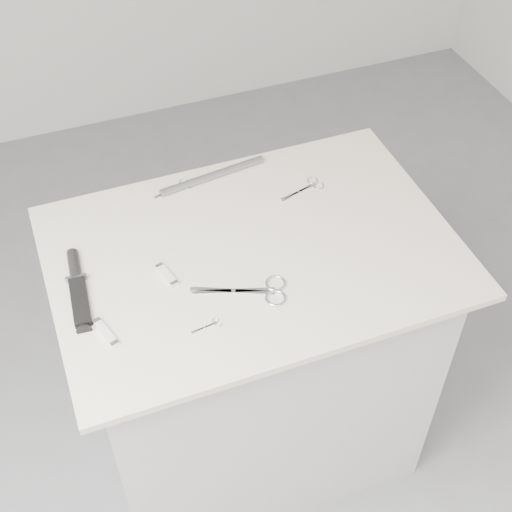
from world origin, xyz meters
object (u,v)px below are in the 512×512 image
object	(u,v)px
embroidery_scissors_a	(309,187)
pocket_knife_b	(106,333)
embroidery_scissors_b	(179,187)
sheathed_knife	(77,284)
plinth	(254,361)
metal_rail	(212,176)
tiny_scissors	(210,325)
pocket_knife_a	(167,275)
large_shears	(261,291)

from	to	relation	value
embroidery_scissors_a	pocket_knife_b	xyz separation A→B (m)	(-0.62, -0.30, 0.00)
embroidery_scissors_b	sheathed_knife	world-z (taller)	sheathed_knife
plinth	pocket_knife_b	size ratio (longest dim) A/B	9.77
plinth	sheathed_knife	distance (m)	0.64
embroidery_scissors_a	metal_rail	distance (m)	0.26
embroidery_scissors_b	metal_rail	distance (m)	0.10
plinth	tiny_scissors	distance (m)	0.54
pocket_knife_a	pocket_knife_b	distance (m)	0.21
tiny_scissors	metal_rail	world-z (taller)	metal_rail
embroidery_scissors_b	pocket_knife_b	size ratio (longest dim) A/B	1.21
tiny_scissors	pocket_knife_a	size ratio (longest dim) A/B	0.90
tiny_scissors	pocket_knife_b	distance (m)	0.23
plinth	metal_rail	world-z (taller)	metal_rail
pocket_knife_b	plinth	bearing A→B (deg)	-88.86
plinth	embroidery_scissors_b	world-z (taller)	embroidery_scissors_b
large_shears	pocket_knife_b	bearing A→B (deg)	-159.34
plinth	tiny_scissors	xyz separation A→B (m)	(-0.17, -0.19, 0.47)
embroidery_scissors_b	pocket_knife_b	distance (m)	0.51
large_shears	pocket_knife_b	size ratio (longest dim) A/B	2.39
pocket_knife_a	metal_rail	distance (m)	0.37
embroidery_scissors_b	sheathed_knife	distance (m)	0.41
large_shears	sheathed_knife	distance (m)	0.43
metal_rail	embroidery_scissors_b	bearing A→B (deg)	-177.70
plinth	embroidery_scissors_a	size ratio (longest dim) A/B	6.72
large_shears	tiny_scissors	xyz separation A→B (m)	(-0.14, -0.05, -0.00)
large_shears	embroidery_scissors_b	distance (m)	0.43
embroidery_scissors_a	metal_rail	bearing A→B (deg)	135.65
embroidery_scissors_b	tiny_scissors	bearing A→B (deg)	-112.92
embroidery_scissors_a	sheathed_knife	bearing A→B (deg)	176.33
embroidery_scissors_b	sheathed_knife	size ratio (longest dim) A/B	0.47
tiny_scissors	pocket_knife_b	xyz separation A→B (m)	(-0.22, 0.06, 0.00)
sheathed_knife	metal_rail	distance (m)	0.50
sheathed_knife	pocket_knife_b	world-z (taller)	sheathed_knife
sheathed_knife	pocket_knife_b	size ratio (longest dim) A/B	2.60
pocket_knife_b	metal_rail	size ratio (longest dim) A/B	0.30
embroidery_scissors_b	pocket_knife_a	world-z (taller)	pocket_knife_a
embroidery_scissors_a	pocket_knife_b	bearing A→B (deg)	-169.84
plinth	pocket_knife_a	size ratio (longest dim) A/B	11.22
pocket_knife_a	metal_rail	bearing A→B (deg)	-49.81
embroidery_scissors_b	sheathed_knife	xyz separation A→B (m)	(-0.32, -0.26, 0.01)
metal_rail	sheathed_knife	bearing A→B (deg)	-147.89
large_shears	metal_rail	xyz separation A→B (m)	(0.02, 0.43, 0.01)
plinth	large_shears	distance (m)	0.49
large_shears	sheathed_knife	xyz separation A→B (m)	(-0.40, 0.17, 0.01)
tiny_scissors	sheathed_knife	size ratio (longest dim) A/B	0.30
plinth	large_shears	size ratio (longest dim) A/B	4.08
sheathed_knife	large_shears	bearing A→B (deg)	-108.14
plinth	pocket_knife_a	distance (m)	0.53
tiny_scissors	pocket_knife_a	xyz separation A→B (m)	(-0.05, 0.18, 0.00)
plinth	embroidery_scissors_b	distance (m)	0.56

